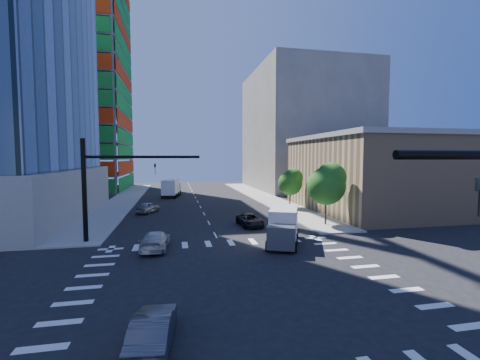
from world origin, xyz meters
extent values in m
plane|color=black|center=(0.00, 0.00, 0.00)|extent=(160.00, 160.00, 0.00)
cube|color=silver|center=(0.00, 0.00, 0.01)|extent=(20.00, 20.00, 0.01)
cube|color=gray|center=(12.50, 40.00, 0.07)|extent=(5.00, 60.00, 0.15)
cube|color=gray|center=(-12.50, 40.00, 0.07)|extent=(5.00, 60.00, 0.15)
cube|color=#198E2E|center=(-14.90, 62.00, 24.50)|extent=(0.12, 24.00, 49.00)
cube|color=red|center=(-27.50, 49.40, 24.50)|extent=(24.00, 0.12, 49.00)
cube|color=tan|center=(25.00, 22.00, 5.00)|extent=(20.00, 22.00, 10.00)
cube|color=gray|center=(25.00, 22.00, 10.30)|extent=(20.50, 22.50, 0.60)
cube|color=#67625C|center=(27.00, 55.00, 14.00)|extent=(24.00, 30.00, 28.00)
imported|color=black|center=(4.00, -11.50, 6.45)|extent=(0.16, 0.20, 1.00)
cylinder|color=black|center=(-11.50, 11.50, 4.65)|extent=(0.40, 0.40, 9.00)
cylinder|color=black|center=(-6.50, 11.50, 7.55)|extent=(10.00, 0.24, 0.24)
imported|color=black|center=(-5.50, 11.50, 6.45)|extent=(0.16, 0.20, 1.00)
cylinder|color=#382316|center=(12.50, 14.00, 1.29)|extent=(0.20, 0.20, 2.27)
sphere|color=#1E5516|center=(12.50, 14.00, 4.38)|extent=(4.16, 4.16, 4.16)
sphere|color=#2B6822|center=(12.90, 13.70, 5.35)|extent=(3.25, 3.25, 3.25)
cylinder|color=#382316|center=(12.80, 26.00, 1.11)|extent=(0.20, 0.20, 1.92)
sphere|color=#1E5516|center=(12.80, 26.00, 3.72)|extent=(3.52, 3.52, 3.52)
sphere|color=#2B6822|center=(13.20, 25.70, 4.55)|extent=(2.75, 2.75, 2.75)
imported|color=black|center=(4.24, 15.32, 0.66)|extent=(2.53, 4.91, 1.33)
imported|color=#BABABA|center=(-5.40, 8.27, 0.73)|extent=(2.46, 5.21, 1.47)
imported|color=gray|center=(-7.39, 26.36, 0.74)|extent=(3.36, 4.69, 1.48)
imported|color=#454549|center=(-4.69, -5.73, 0.71)|extent=(1.90, 4.41, 1.41)
cube|color=silver|center=(5.33, 7.53, 1.81)|extent=(3.97, 5.28, 2.48)
cube|color=#47484F|center=(5.33, 7.53, 1.19)|extent=(2.69, 2.44, 1.81)
cube|color=white|center=(-4.38, 44.02, 1.99)|extent=(3.35, 5.59, 2.73)
cube|color=#47484F|center=(-4.38, 44.02, 1.31)|extent=(2.69, 2.26, 1.99)
camera|label=1|loc=(-3.78, -18.40, 7.48)|focal=24.00mm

